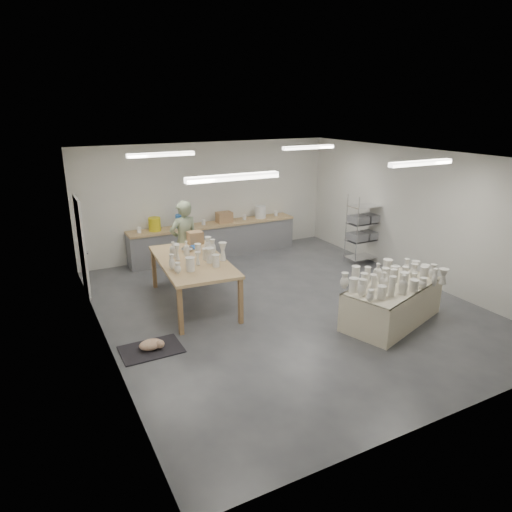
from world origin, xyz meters
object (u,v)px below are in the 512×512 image
work_table (194,258)px  red_stool (182,266)px  potter (184,242)px  drying_table (392,300)px

work_table → red_stool: bearing=86.5°
potter → red_stool: size_ratio=5.09×
work_table → drying_table: bearing=-36.2°
drying_table → red_stool: 4.90m
work_table → potter: 1.27m
drying_table → potter: size_ratio=1.21×
potter → work_table: bearing=70.7°
work_table → potter: size_ratio=1.39×
drying_table → potter: (-2.72, 3.80, 0.51)m
drying_table → work_table: work_table is taller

